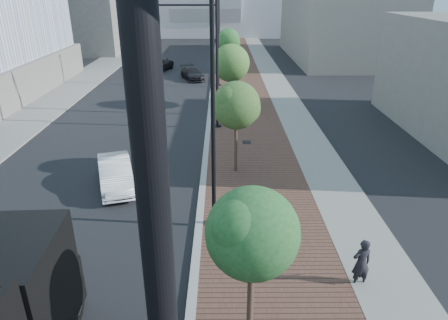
{
  "coord_description": "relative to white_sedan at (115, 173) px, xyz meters",
  "views": [
    {
      "loc": [
        0.92,
        -3.63,
        8.81
      ],
      "look_at": [
        1.0,
        12.0,
        2.0
      ],
      "focal_mm": 32.24,
      "sensor_mm": 36.0,
      "label": 1
    }
  ],
  "objects": [
    {
      "name": "sidewalk",
      "position": [
        7.6,
        26.53,
        -0.63
      ],
      "size": [
        7.0,
        140.0,
        0.12
      ],
      "primitive_type": "cube",
      "color": "#4C2D23",
      "rests_on": "ground"
    },
    {
      "name": "utility_cover_1",
      "position": [
        6.5,
        -5.47,
        -0.56
      ],
      "size": [
        0.5,
        0.5,
        0.02
      ],
      "primitive_type": "cube",
      "color": "black",
      "rests_on": "sidewalk"
    },
    {
      "name": "tree_3",
      "position": [
        5.75,
        25.55,
        2.93
      ],
      "size": [
        2.4,
        2.35,
        4.8
      ],
      "color": "#382619",
      "rests_on": "ground"
    },
    {
      "name": "dark_car_far",
      "position": [
        2.01,
        23.72,
        -0.09
      ],
      "size": [
        2.97,
        4.41,
        1.19
      ],
      "primitive_type": "imported",
      "rotation": [
        0.0,
        0.0,
        0.35
      ],
      "color": "black",
      "rests_on": "ground"
    },
    {
      "name": "curb",
      "position": [
        4.1,
        26.53,
        -0.62
      ],
      "size": [
        0.3,
        140.0,
        0.14
      ],
      "primitive_type": "cube",
      "color": "gray",
      "rests_on": "ground"
    },
    {
      "name": "streetlight_4",
      "position": [
        4.7,
        32.53,
        4.13
      ],
      "size": [
        1.72,
        0.56,
        9.28
      ],
      "color": "black",
      "rests_on": "ground"
    },
    {
      "name": "commercial_block_ne",
      "position": [
        20.1,
        36.53,
        3.31
      ],
      "size": [
        12.0,
        22.0,
        8.0
      ],
      "primitive_type": "cube",
      "color": "slate",
      "rests_on": "ground"
    },
    {
      "name": "traffic_mast",
      "position": [
        3.8,
        11.53,
        4.3
      ],
      "size": [
        5.09,
        0.2,
        8.0
      ],
      "color": "black",
      "rests_on": "ground"
    },
    {
      "name": "streetlight_2",
      "position": [
        4.7,
        8.53,
        4.13
      ],
      "size": [
        1.72,
        0.56,
        9.28
      ],
      "color": "black",
      "rests_on": "ground"
    },
    {
      "name": "utility_cover_2",
      "position": [
        6.5,
        5.53,
        -0.56
      ],
      "size": [
        0.5,
        0.5,
        0.02
      ],
      "primitive_type": "cube",
      "color": "black",
      "rests_on": "sidewalk"
    },
    {
      "name": "pedestrian",
      "position": [
        9.36,
        -6.92,
        0.17
      ],
      "size": [
        0.69,
        0.52,
        1.7
      ],
      "primitive_type": "imported",
      "rotation": [
        0.0,
        0.0,
        3.34
      ],
      "color": "black",
      "rests_on": "ground"
    },
    {
      "name": "white_sedan",
      "position": [
        0.0,
        0.0,
        0.0
      ],
      "size": [
        2.65,
        4.4,
        1.37
      ],
      "primitive_type": "imported",
      "rotation": [
        0.0,
        0.0,
        0.31
      ],
      "color": "silver",
      "rests_on": "ground"
    },
    {
      "name": "commercial_block_nw",
      "position": [
        -15.9,
        46.53,
        4.31
      ],
      "size": [
        14.0,
        20.0,
        10.0
      ],
      "primitive_type": "cube",
      "color": "#615E57",
      "rests_on": "ground"
    },
    {
      "name": "tree_0",
      "position": [
        5.75,
        -9.45,
        2.99
      ],
      "size": [
        2.24,
        2.16,
        4.77
      ],
      "color": "#382619",
      "rests_on": "ground"
    },
    {
      "name": "concrete_strip",
      "position": [
        10.3,
        26.53,
        -0.62
      ],
      "size": [
        2.4,
        140.0,
        0.13
      ],
      "primitive_type": "cube",
      "color": "slate",
      "rests_on": "ground"
    },
    {
      "name": "streetlight_3",
      "position": [
        4.59,
        20.53,
        3.66
      ],
      "size": [
        1.44,
        0.56,
        9.21
      ],
      "color": "black",
      "rests_on": "ground"
    },
    {
      "name": "tree_2",
      "position": [
        5.75,
        13.55,
        2.73
      ],
      "size": [
        2.82,
        2.82,
        4.84
      ],
      "color": "#382619",
      "rests_on": "ground"
    },
    {
      "name": "west_sidewalk",
      "position": [
        -8.9,
        26.53,
        -0.63
      ],
      "size": [
        4.0,
        140.0,
        0.12
      ],
      "primitive_type": "cube",
      "color": "slate",
      "rests_on": "ground"
    },
    {
      "name": "dark_car_mid",
      "position": [
        -2.24,
        28.22,
        -0.03
      ],
      "size": [
        3.61,
        5.18,
        1.31
      ],
      "primitive_type": "imported",
      "rotation": [
        0.0,
        0.0,
        -0.34
      ],
      "color": "black",
      "rests_on": "ground"
    },
    {
      "name": "streetlight_1",
      "position": [
        4.59,
        -3.47,
        3.66
      ],
      "size": [
        1.44,
        0.56,
        9.21
      ],
      "color": "black",
      "rests_on": "ground"
    },
    {
      "name": "tree_1",
      "position": [
        5.75,
        1.55,
        2.84
      ],
      "size": [
        2.37,
        2.32,
        4.7
      ],
      "color": "#382619",
      "rests_on": "ground"
    },
    {
      "name": "convention_center",
      "position": [
        2.1,
        71.53,
        5.32
      ],
      "size": [
        50.0,
        30.0,
        50.0
      ],
      "color": "#AEB2B9",
      "rests_on": "ground"
    }
  ]
}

